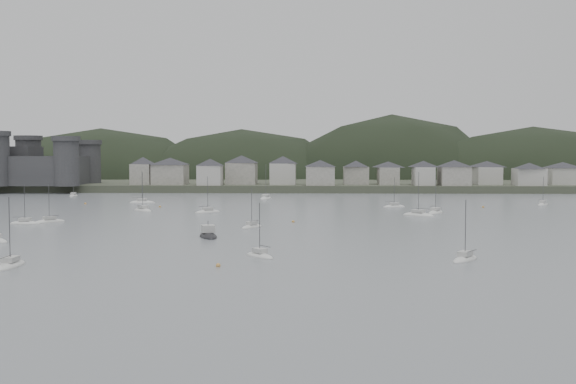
{
  "coord_description": "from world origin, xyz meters",
  "views": [
    {
      "loc": [
        5.89,
        -102.23,
        16.19
      ],
      "look_at": [
        0.0,
        75.0,
        6.0
      ],
      "focal_mm": 42.22,
      "sensor_mm": 36.0,
      "label": 1
    }
  ],
  "objects": [
    {
      "name": "castle",
      "position": [
        -120.0,
        179.8,
        10.96
      ],
      "size": [
        66.0,
        43.0,
        20.0
      ],
      "color": "#38383A",
      "rests_on": "far_shore_land"
    },
    {
      "name": "forested_ridge",
      "position": [
        4.83,
        269.4,
        -11.28
      ],
      "size": [
        851.55,
        103.94,
        102.57
      ],
      "color": "black",
      "rests_on": "ground"
    },
    {
      "name": "mooring_buoys",
      "position": [
        -3.12,
        61.57,
        0.15
      ],
      "size": [
        177.21,
        117.77,
        0.7
      ],
      "color": "gold",
      "rests_on": "ground"
    },
    {
      "name": "waterfront_town",
      "position": [
        50.59,
        183.34,
        8.66
      ],
      "size": [
        451.48,
        28.46,
        12.92
      ],
      "color": "gray",
      "rests_on": "far_shore_land"
    },
    {
      "name": "motor_launch_far",
      "position": [
        -13.86,
        27.1,
        0.29
      ],
      "size": [
        5.57,
        9.09,
        4.03
      ],
      "rotation": [
        0.0,
        0.0,
        3.46
      ],
      "color": "black",
      "rests_on": "ground"
    },
    {
      "name": "far_shore_land",
      "position": [
        0.0,
        295.0,
        1.5
      ],
      "size": [
        900.0,
        250.0,
        3.0
      ],
      "primitive_type": "cube",
      "color": "#383D2D",
      "rests_on": "ground"
    },
    {
      "name": "moored_fleet",
      "position": [
        6.86,
        64.05,
        0.18
      ],
      "size": [
        222.97,
        165.34,
        13.51
      ],
      "color": "silver",
      "rests_on": "ground"
    },
    {
      "name": "ground",
      "position": [
        0.0,
        0.0,
        0.0
      ],
      "size": [
        900.0,
        900.0,
        0.0
      ],
      "primitive_type": "plane",
      "color": "slate",
      "rests_on": "ground"
    }
  ]
}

